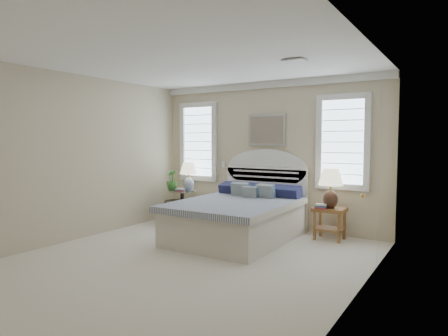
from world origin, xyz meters
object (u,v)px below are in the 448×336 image
Objects in this scene: lamp_left at (189,173)px; lamp_right at (331,184)px; nightstand_right at (330,216)px; floor_pot at (177,212)px; side_table_left at (182,202)px; bed at (240,215)px.

lamp_left reaches higher than lamp_right.
lamp_right is (0.02, -0.04, 0.54)m from nightstand_right.
floor_pot is 0.81m from lamp_left.
nightstand_right is at bearing -0.02° from lamp_left.
side_table_left is 2.95m from nightstand_right.
nightstand_right reaches higher than floor_pot.
lamp_right reaches higher than nightstand_right.
bed is 1.81m from lamp_left.
side_table_left is 0.60m from lamp_left.
bed is at bearing -13.89° from floor_pot.
lamp_left reaches higher than nightstand_right.
nightstand_right is at bearing 28.03° from bed.
lamp_left reaches higher than side_table_left.
lamp_left is at bearing 179.98° from nightstand_right.
bed is at bearing -19.74° from side_table_left.
bed reaches higher than floor_pot.
floor_pot is (-2.94, -0.29, -0.16)m from nightstand_right.
nightstand_right is (2.95, 0.10, -0.00)m from side_table_left.
bed is 3.50× the size of lamp_right.
bed reaches higher than lamp_right.
lamp_left reaches higher than floor_pot.
nightstand_right is 2.96m from floor_pot.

